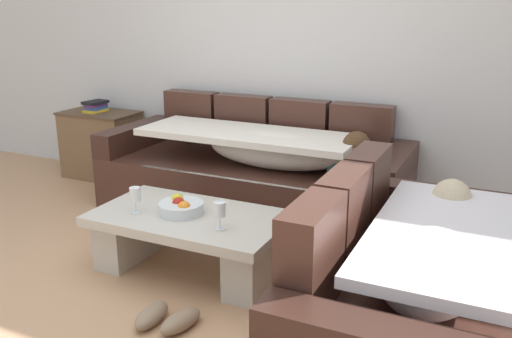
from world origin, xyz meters
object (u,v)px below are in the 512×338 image
(wine_glass_near_left, at_px, (135,195))
(side_cabinet, at_px, (102,144))
(coffee_table, at_px, (190,235))
(fruit_bowl, at_px, (181,207))
(book_stack_on_cabinet, at_px, (96,106))
(pair_of_shoes, at_px, (166,318))
(couch_near_window, at_px, (415,296))
(wine_glass_near_right, at_px, (220,211))
(couch_along_wall, at_px, (257,173))

(wine_glass_near_left, distance_m, side_cabinet, 2.10)
(coffee_table, height_order, fruit_bowl, fruit_bowl)
(coffee_table, xyz_separation_m, book_stack_on_cabinet, (-1.86, 1.33, 0.45))
(side_cabinet, bearing_deg, pair_of_shoes, -43.37)
(couch_near_window, xyz_separation_m, wine_glass_near_left, (-1.73, 0.21, 0.16))
(wine_glass_near_left, bearing_deg, side_cabinet, 136.26)
(wine_glass_near_left, relative_size, book_stack_on_cabinet, 0.71)
(fruit_bowl, distance_m, wine_glass_near_right, 0.37)
(fruit_bowl, height_order, wine_glass_near_right, wine_glass_near_right)
(couch_along_wall, height_order, coffee_table, couch_along_wall)
(couch_near_window, height_order, book_stack_on_cabinet, couch_near_window)
(pair_of_shoes, bearing_deg, wine_glass_near_left, 137.73)
(fruit_bowl, bearing_deg, couch_along_wall, 89.78)
(wine_glass_near_right, bearing_deg, side_cabinet, 145.46)
(couch_near_window, relative_size, wine_glass_near_left, 10.24)
(book_stack_on_cabinet, bearing_deg, fruit_bowl, -36.53)
(fruit_bowl, relative_size, side_cabinet, 0.39)
(couch_along_wall, relative_size, pair_of_shoes, 7.45)
(pair_of_shoes, bearing_deg, couch_along_wall, 98.91)
(couch_along_wall, bearing_deg, wine_glass_near_left, -101.92)
(couch_near_window, distance_m, wine_glass_near_right, 1.17)
(coffee_table, bearing_deg, book_stack_on_cabinet, 144.49)
(coffee_table, height_order, pair_of_shoes, coffee_table)
(pair_of_shoes, bearing_deg, couch_near_window, 12.48)
(couch_near_window, distance_m, pair_of_shoes, 1.27)
(couch_along_wall, distance_m, wine_glass_near_left, 1.26)
(couch_along_wall, relative_size, coffee_table, 2.02)
(coffee_table, bearing_deg, fruit_bowl, -172.92)
(couch_along_wall, relative_size, side_cabinet, 3.37)
(couch_near_window, height_order, wine_glass_near_left, couch_near_window)
(wine_glass_near_right, distance_m, pair_of_shoes, 0.66)
(couch_along_wall, xyz_separation_m, coffee_table, (0.05, -1.10, -0.09))
(wine_glass_near_right, relative_size, pair_of_shoes, 0.51)
(coffee_table, xyz_separation_m, pair_of_shoes, (0.21, -0.60, -0.19))
(couch_along_wall, height_order, couch_near_window, same)
(side_cabinet, relative_size, book_stack_on_cabinet, 3.07)
(side_cabinet, bearing_deg, wine_glass_near_right, -34.54)
(side_cabinet, height_order, book_stack_on_cabinet, book_stack_on_cabinet)
(coffee_table, bearing_deg, couch_along_wall, 92.82)
(fruit_bowl, relative_size, pair_of_shoes, 0.86)
(side_cabinet, distance_m, book_stack_on_cabinet, 0.37)
(couch_near_window, bearing_deg, couch_along_wall, 45.94)
(wine_glass_near_left, xyz_separation_m, book_stack_on_cabinet, (-1.55, 1.45, 0.20))
(fruit_bowl, height_order, side_cabinet, side_cabinet)
(couch_along_wall, distance_m, pair_of_shoes, 1.74)
(wine_glass_near_left, distance_m, pair_of_shoes, 0.84)
(book_stack_on_cabinet, bearing_deg, wine_glass_near_right, -34.14)
(wine_glass_near_left, height_order, side_cabinet, side_cabinet)
(couch_near_window, xyz_separation_m, wine_glass_near_right, (-1.14, 0.20, 0.16))
(book_stack_on_cabinet, bearing_deg, pair_of_shoes, -42.90)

